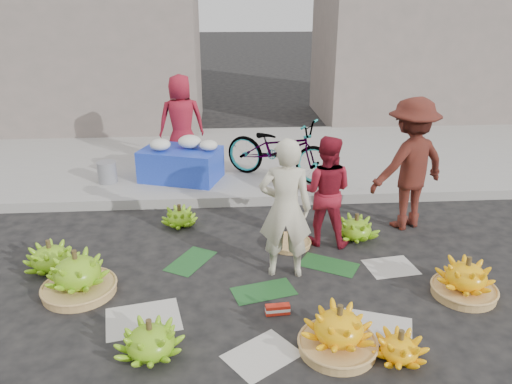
{
  "coord_description": "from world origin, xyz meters",
  "views": [
    {
      "loc": [
        -0.5,
        -4.69,
        2.91
      ],
      "look_at": [
        -0.1,
        0.89,
        0.7
      ],
      "focal_mm": 35.0,
      "sensor_mm": 36.0,
      "label": 1
    }
  ],
  "objects": [
    {
      "name": "ground",
      "position": [
        0.0,
        0.0,
        0.0
      ],
      "size": [
        80.0,
        80.0,
        0.0
      ],
      "primitive_type": "plane",
      "color": "black",
      "rests_on": "ground"
    },
    {
      "name": "grey_bucket",
      "position": [
        -2.33,
        2.95,
        0.29
      ],
      "size": [
        0.3,
        0.3,
        0.34
      ],
      "primitive_type": "cylinder",
      "color": "slate",
      "rests_on": "sidewalk"
    },
    {
      "name": "building_right",
      "position": [
        4.5,
        7.7,
        2.5
      ],
      "size": [
        5.0,
        3.0,
        5.0
      ],
      "primitive_type": "cube",
      "color": "gray",
      "rests_on": "sidewalk"
    },
    {
      "name": "banana_bunch_5",
      "position": [
        1.18,
        0.95,
        0.15
      ],
      "size": [
        0.58,
        0.58,
        0.35
      ],
      "rotation": [
        0.0,
        0.0,
        -0.07
      ],
      "color": "#5BA217",
      "rests_on": "ground"
    },
    {
      "name": "incense_stack",
      "position": [
        0.0,
        -0.61,
        0.06
      ],
      "size": [
        0.24,
        0.09,
        0.1
      ],
      "primitive_type": "cube",
      "rotation": [
        0.0,
        0.0,
        0.08
      ],
      "color": "red",
      "rests_on": "ground"
    },
    {
      "name": "man_striped",
      "position": [
        1.92,
        1.29,
        0.87
      ],
      "size": [
        1.29,
        1.03,
        1.74
      ],
      "primitive_type": "imported",
      "rotation": [
        0.0,
        0.0,
        3.53
      ],
      "color": "maroon",
      "rests_on": "ground"
    },
    {
      "name": "building_left",
      "position": [
        -4.0,
        7.2,
        2.0
      ],
      "size": [
        6.0,
        3.0,
        4.0
      ],
      "primitive_type": "cube",
      "color": "gray",
      "rests_on": "sidewalk"
    },
    {
      "name": "flower_table",
      "position": [
        -1.16,
        3.01,
        0.41
      ],
      "size": [
        1.4,
        1.11,
        0.71
      ],
      "rotation": [
        0.0,
        0.0,
        -0.33
      ],
      "color": "#1C36B9",
      "rests_on": "sidewalk"
    },
    {
      "name": "banana_bunch_3",
      "position": [
        0.96,
        -1.33,
        0.12
      ],
      "size": [
        0.59,
        0.59,
        0.29
      ],
      "rotation": [
        0.0,
        0.0,
        0.42
      ],
      "color": "#FFB90C",
      "rests_on": "ground"
    },
    {
      "name": "banana_bunch_0",
      "position": [
        -2.03,
        -0.09,
        0.22
      ],
      "size": [
        0.78,
        0.78,
        0.5
      ],
      "rotation": [
        0.0,
        0.0,
        0.18
      ],
      "color": "#AA8047",
      "rests_on": "ground"
    },
    {
      "name": "banana_bunch_6",
      "position": [
        -2.46,
        0.43,
        0.16
      ],
      "size": [
        0.65,
        0.65,
        0.37
      ],
      "rotation": [
        0.0,
        0.0,
        -0.12
      ],
      "color": "#5BA217",
      "rests_on": "ground"
    },
    {
      "name": "curb",
      "position": [
        0.0,
        2.2,
        0.07
      ],
      "size": [
        40.0,
        0.25,
        0.15
      ],
      "primitive_type": "cube",
      "color": "gray",
      "rests_on": "ground"
    },
    {
      "name": "banana_bunch_1",
      "position": [
        -1.15,
        -1.13,
        0.16
      ],
      "size": [
        0.72,
        0.72,
        0.37
      ],
      "rotation": [
        0.0,
        0.0,
        0.28
      ],
      "color": "#5BA217",
      "rests_on": "ground"
    },
    {
      "name": "banana_bunch_2",
      "position": [
        0.47,
        -1.18,
        0.2
      ],
      "size": [
        0.71,
        0.71,
        0.46
      ],
      "rotation": [
        0.0,
        0.0,
        -0.2
      ],
      "color": "#AA8047",
      "rests_on": "ground"
    },
    {
      "name": "banana_leaves",
      "position": [
        -0.1,
        0.2,
        0.0
      ],
      "size": [
        2.0,
        1.0,
        0.0
      ],
      "primitive_type": null,
      "color": "#18491F",
      "rests_on": "ground"
    },
    {
      "name": "vendor_red",
      "position": [
        0.74,
        0.88,
        0.69
      ],
      "size": [
        0.8,
        0.71,
        1.38
      ],
      "primitive_type": "imported",
      "rotation": [
        0.0,
        0.0,
        2.82
      ],
      "color": "maroon",
      "rests_on": "ground"
    },
    {
      "name": "newspaper_scatter",
      "position": [
        0.0,
        -0.8,
        0.0
      ],
      "size": [
        3.2,
        1.8,
        0.0
      ],
      "primitive_type": null,
      "color": "beige",
      "rests_on": "ground"
    },
    {
      "name": "basket_spare",
      "position": [
        0.31,
        0.81,
        0.03
      ],
      "size": [
        0.56,
        0.56,
        0.06
      ],
      "primitive_type": "cylinder",
      "rotation": [
        0.0,
        0.0,
        0.1
      ],
      "color": "#AA8047",
      "rests_on": "ground"
    },
    {
      "name": "sidewalk",
      "position": [
        0.0,
        4.3,
        0.06
      ],
      "size": [
        40.0,
        4.0,
        0.12
      ],
      "primitive_type": "cube",
      "color": "gray",
      "rests_on": "ground"
    },
    {
      "name": "vendor_cream",
      "position": [
        0.16,
        0.16,
        0.78
      ],
      "size": [
        0.61,
        0.44,
        1.57
      ],
      "primitive_type": "imported",
      "rotation": [
        0.0,
        0.0,
        3.03
      ],
      "color": "beige",
      "rests_on": "ground"
    },
    {
      "name": "bicycle",
      "position": [
        0.42,
        2.95,
        0.61
      ],
      "size": [
        1.53,
        1.94,
        0.98
      ],
      "primitive_type": "imported",
      "rotation": [
        0.0,
        0.0,
        1.02
      ],
      "color": "gray",
      "rests_on": "sidewalk"
    },
    {
      "name": "banana_bunch_7",
      "position": [
        -1.1,
        1.5,
        0.13
      ],
      "size": [
        0.53,
        0.53,
        0.3
      ],
      "rotation": [
        0.0,
        0.0,
        0.17
      ],
      "color": "#5BA217",
      "rests_on": "ground"
    },
    {
      "name": "flower_vendor",
      "position": [
        -1.18,
        3.74,
        0.91
      ],
      "size": [
        0.84,
        0.62,
        1.58
      ],
      "primitive_type": "imported",
      "rotation": [
        0.0,
        0.0,
        3.3
      ],
      "color": "maroon",
      "rests_on": "sidewalk"
    },
    {
      "name": "banana_bunch_4",
      "position": [
        1.97,
        -0.41,
        0.19
      ],
      "size": [
        0.67,
        0.67,
        0.45
      ],
      "rotation": [
        0.0,
        0.0,
        0.22
      ],
      "color": "#AA8047",
      "rests_on": "ground"
    }
  ]
}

